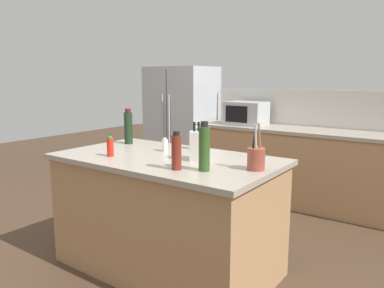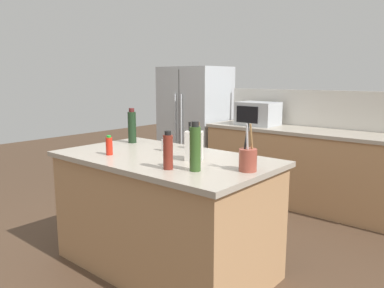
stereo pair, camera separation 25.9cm
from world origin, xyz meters
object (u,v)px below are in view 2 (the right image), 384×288
microwave (258,114)px  olive_oil_bottle (195,148)px  refrigerator (195,124)px  salt_shaker (165,145)px  knife_block (194,145)px  utensil_crock (248,159)px  wine_bottle (132,127)px  hot_sauce_bottle (109,146)px  vinegar_bottle (168,151)px  dish_soap_bottle (197,138)px

microwave → olive_oil_bottle: size_ratio=1.51×
refrigerator → olive_oil_bottle: refrigerator is taller
olive_oil_bottle → salt_shaker: (-0.64, 0.37, -0.10)m
microwave → knife_block: 2.27m
utensil_crock → wine_bottle: (-1.43, 0.23, 0.07)m
refrigerator → knife_block: 2.87m
olive_oil_bottle → hot_sauce_bottle: bearing=-177.1°
refrigerator → wine_bottle: 2.20m
microwave → hot_sauce_bottle: size_ratio=3.17×
microwave → knife_block: (0.72, -2.16, -0.04)m
refrigerator → hot_sauce_bottle: bearing=-64.8°
refrigerator → vinegar_bottle: size_ratio=6.49×
dish_soap_bottle → wine_bottle: size_ratio=0.63×
olive_oil_bottle → refrigerator: bearing=129.7°
olive_oil_bottle → vinegar_bottle: bearing=-154.2°
vinegar_bottle → salt_shaker: (-0.47, 0.45, -0.07)m
utensil_crock → olive_oil_bottle: (-0.27, -0.22, 0.07)m
olive_oil_bottle → wine_bottle: (-1.16, 0.45, -0.00)m
salt_shaker → wine_bottle: (-0.51, 0.09, 0.10)m
refrigerator → hot_sauce_bottle: (1.18, -2.50, 0.16)m
utensil_crock → hot_sauce_bottle: size_ratio=2.02×
refrigerator → olive_oil_bottle: 3.20m
utensil_crock → vinegar_bottle: utensil_crock is taller
refrigerator → dish_soap_bottle: size_ratio=8.24×
dish_soap_bottle → wine_bottle: wine_bottle is taller
utensil_crock → dish_soap_bottle: (-0.75, 0.37, 0.02)m
hot_sauce_bottle → salt_shaker: size_ratio=1.38×
microwave → utensil_crock: (1.20, -2.18, -0.07)m
wine_bottle → olive_oil_bottle: bearing=-21.4°
olive_oil_bottle → salt_shaker: size_ratio=2.89×
hot_sauce_bottle → dish_soap_bottle: bearing=58.6°
microwave → olive_oil_bottle: olive_oil_bottle is taller
hot_sauce_bottle → dish_soap_bottle: dish_soap_bottle is taller
dish_soap_bottle → refrigerator: bearing=130.1°
knife_block → utensil_crock: (0.48, -0.02, -0.03)m
wine_bottle → knife_block: bearing=-12.5°
utensil_crock → wine_bottle: wine_bottle is taller
utensil_crock → vinegar_bottle: 0.54m
utensil_crock → salt_shaker: utensil_crock is taller
utensil_crock → hot_sauce_bottle: utensil_crock is taller
knife_block → vinegar_bottle: bearing=-113.9°
microwave → olive_oil_bottle: bearing=-68.8°
microwave → utensil_crock: size_ratio=1.57×
knife_block → vinegar_bottle: knife_block is taller
salt_shaker → hot_sauce_bottle: bearing=-118.3°
knife_block → dish_soap_bottle: size_ratio=1.40×
knife_block → wine_bottle: (-0.94, 0.21, 0.04)m
wine_bottle → microwave: bearing=83.4°
utensil_crock → olive_oil_bottle: bearing=-140.8°
refrigerator → vinegar_bottle: 3.15m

